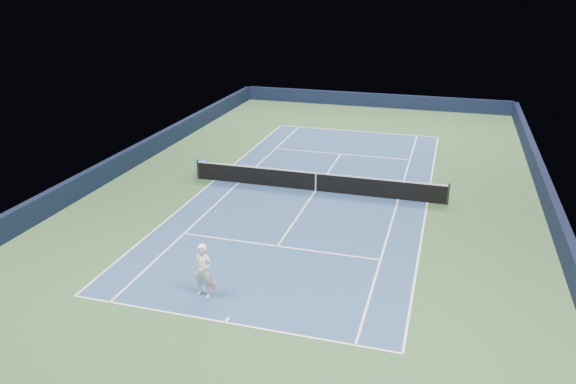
# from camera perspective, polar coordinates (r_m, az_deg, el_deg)

# --- Properties ---
(ground) EXTENTS (40.00, 40.00, 0.00)m
(ground) POSITION_cam_1_polar(r_m,az_deg,el_deg) (28.20, 2.82, 0.12)
(ground) COLOR #2D4E2A
(ground) RESTS_ON ground
(wall_far) EXTENTS (22.00, 0.35, 1.10)m
(wall_far) POSITION_cam_1_polar(r_m,az_deg,el_deg) (46.81, 8.68, 9.21)
(wall_far) COLOR black
(wall_far) RESTS_ON ground
(wall_right) EXTENTS (0.35, 40.00, 1.10)m
(wall_right) POSITION_cam_1_polar(r_m,az_deg,el_deg) (27.75, 25.11, -1.11)
(wall_right) COLOR black
(wall_right) RESTS_ON ground
(wall_left) EXTENTS (0.35, 40.00, 1.10)m
(wall_left) POSITION_cam_1_polar(r_m,az_deg,el_deg) (32.14, -16.29, 3.00)
(wall_left) COLOR black
(wall_left) RESTS_ON ground
(court_surface) EXTENTS (10.97, 23.77, 0.01)m
(court_surface) POSITION_cam_1_polar(r_m,az_deg,el_deg) (28.19, 2.82, 0.12)
(court_surface) COLOR navy
(court_surface) RESTS_ON ground
(baseline_far) EXTENTS (10.97, 0.08, 0.00)m
(baseline_far) POSITION_cam_1_polar(r_m,az_deg,el_deg) (39.29, 6.96, 6.16)
(baseline_far) COLOR white
(baseline_far) RESTS_ON ground
(baseline_near) EXTENTS (10.97, 0.08, 0.00)m
(baseline_near) POSITION_cam_1_polar(r_m,az_deg,el_deg) (18.11, -6.39, -13.03)
(baseline_near) COLOR white
(baseline_near) RESTS_ON ground
(sideline_doubles_right) EXTENTS (0.08, 23.77, 0.00)m
(sideline_doubles_right) POSITION_cam_1_polar(r_m,az_deg,el_deg) (27.54, 13.97, -1.03)
(sideline_doubles_right) COLOR white
(sideline_doubles_right) RESTS_ON ground
(sideline_doubles_left) EXTENTS (0.08, 23.77, 0.00)m
(sideline_doubles_left) POSITION_cam_1_polar(r_m,az_deg,el_deg) (29.86, -7.46, 1.21)
(sideline_doubles_left) COLOR white
(sideline_doubles_left) RESTS_ON ground
(sideline_singles_right) EXTENTS (0.08, 23.77, 0.00)m
(sideline_singles_right) POSITION_cam_1_polar(r_m,az_deg,el_deg) (27.60, 11.14, -0.74)
(sideline_singles_right) COLOR white
(sideline_singles_right) RESTS_ON ground
(sideline_singles_left) EXTENTS (0.08, 23.77, 0.00)m
(sideline_singles_left) POSITION_cam_1_polar(r_m,az_deg,el_deg) (29.35, -5.01, 0.95)
(sideline_singles_left) COLOR white
(sideline_singles_left) RESTS_ON ground
(service_line_far) EXTENTS (8.23, 0.08, 0.00)m
(service_line_far) POSITION_cam_1_polar(r_m,az_deg,el_deg) (34.10, 5.38, 3.87)
(service_line_far) COLOR white
(service_line_far) RESTS_ON ground
(service_line_near) EXTENTS (8.23, 0.08, 0.00)m
(service_line_near) POSITION_cam_1_polar(r_m,az_deg,el_deg) (22.55, -1.07, -5.52)
(service_line_near) COLOR white
(service_line_near) RESTS_ON ground
(center_service_line) EXTENTS (0.08, 12.80, 0.00)m
(center_service_line) POSITION_cam_1_polar(r_m,az_deg,el_deg) (28.19, 2.82, 0.14)
(center_service_line) COLOR white
(center_service_line) RESTS_ON ground
(center_mark_far) EXTENTS (0.08, 0.30, 0.00)m
(center_mark_far) POSITION_cam_1_polar(r_m,az_deg,el_deg) (39.15, 6.92, 6.11)
(center_mark_far) COLOR white
(center_mark_far) RESTS_ON ground
(center_mark_near) EXTENTS (0.08, 0.30, 0.00)m
(center_mark_near) POSITION_cam_1_polar(r_m,az_deg,el_deg) (18.23, -6.21, -12.78)
(center_mark_near) COLOR white
(center_mark_near) RESTS_ON ground
(tennis_net) EXTENTS (12.90, 0.10, 1.07)m
(tennis_net) POSITION_cam_1_polar(r_m,az_deg,el_deg) (28.02, 2.83, 1.08)
(tennis_net) COLOR black
(tennis_net) RESTS_ON ground
(sponsor_cube) EXTENTS (0.60, 0.55, 0.85)m
(sponsor_cube) POSITION_cam_1_polar(r_m,az_deg,el_deg) (30.53, -8.68, 2.43)
(sponsor_cube) COLOR blue
(sponsor_cube) RESTS_ON ground
(tennis_player) EXTENTS (0.86, 1.31, 2.71)m
(tennis_player) POSITION_cam_1_polar(r_m,az_deg,el_deg) (19.07, -8.62, -7.92)
(tennis_player) COLOR white
(tennis_player) RESTS_ON ground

